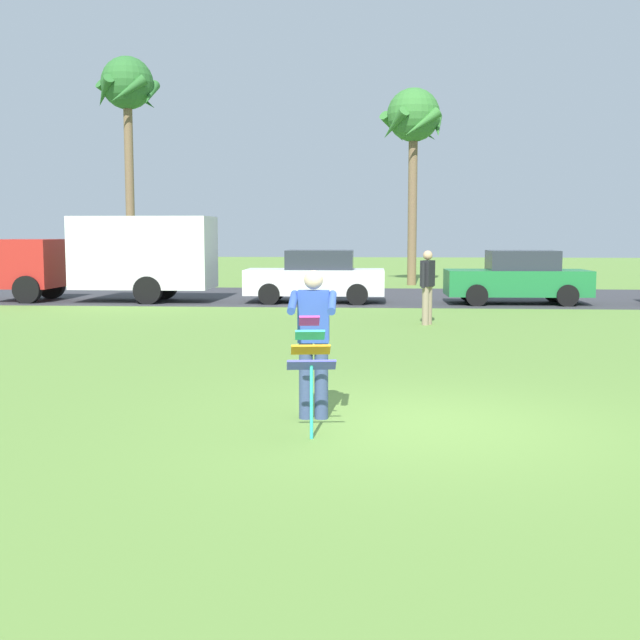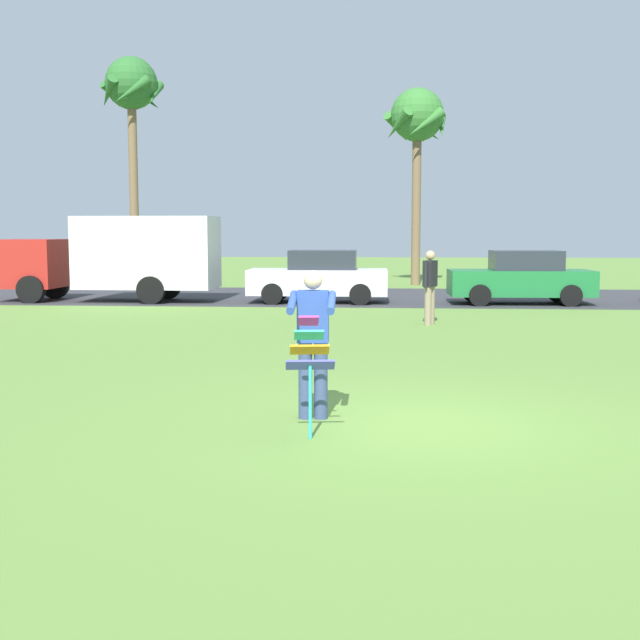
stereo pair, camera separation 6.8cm
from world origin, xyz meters
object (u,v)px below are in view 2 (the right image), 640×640
parked_car_white (319,277)px  parked_car_green (521,278)px  parked_truck_red_cab (121,256)px  palm_tree_left_near (131,94)px  person_kite_flyer (313,338)px  person_walker_near (430,285)px  palm_tree_right_near (417,123)px  kite_held (310,355)px

parked_car_white → parked_car_green: 6.06m
parked_truck_red_cab → palm_tree_left_near: size_ratio=0.73×
person_kite_flyer → person_walker_near: 10.07m
person_walker_near → palm_tree_left_near: bearing=128.6°
parked_truck_red_cab → parked_car_white: parked_truck_red_cab is taller
parked_car_white → palm_tree_left_near: 13.75m
person_kite_flyer → palm_tree_right_near: 24.92m
parked_truck_red_cab → parked_car_white: (6.13, 0.00, -0.64)m
parked_car_white → palm_tree_right_near: 10.77m
person_walker_near → parked_truck_red_cab: bearing=148.0°
kite_held → palm_tree_left_near: (-9.56, 24.90, 6.83)m
person_kite_flyer → parked_car_white: person_kite_flyer is taller
palm_tree_left_near → kite_held: bearing=-69.0°
kite_held → person_walker_near: size_ratio=0.73×
kite_held → parked_truck_red_cab: bearing=114.2°
palm_tree_left_near → palm_tree_right_near: 11.58m
palm_tree_right_near → parked_car_white: bearing=-110.5°
kite_held → person_walker_near: bearing=80.4°
person_kite_flyer → parked_car_green: person_kite_flyer is taller
parked_truck_red_cab → parked_car_green: (12.19, 0.00, -0.64)m
person_kite_flyer → parked_car_green: 16.39m
parked_car_green → person_walker_near: person_walker_near is taller
parked_truck_red_cab → parked_car_green: bearing=0.0°
parked_truck_red_cab → person_walker_near: (9.19, -5.75, -0.48)m
parked_car_white → palm_tree_left_near: (-8.31, 8.47, 6.93)m
person_kite_flyer → parked_car_white: 15.70m
person_kite_flyer → person_walker_near: size_ratio=1.00×
person_kite_flyer → parked_truck_red_cab: (-7.35, 15.66, 0.46)m
parked_car_white → person_walker_near: 6.51m
person_kite_flyer → parked_car_white: (-1.21, 15.66, -0.18)m
kite_held → parked_truck_red_cab: 18.02m
parked_truck_red_cab → palm_tree_left_near: 10.78m
person_kite_flyer → palm_tree_left_near: palm_tree_left_near is taller
parked_car_white → parked_car_green: (6.06, 0.00, 0.00)m
parked_truck_red_cab → palm_tree_left_near: bearing=104.4°
palm_tree_right_near → person_walker_near: size_ratio=4.51×
parked_car_green → palm_tree_right_near: bearing=108.4°
parked_truck_red_cab → parked_car_green: size_ratio=1.58×
kite_held → person_kite_flyer: bearing=92.5°
parked_car_white → parked_truck_red_cab: bearing=-180.0°
parked_car_green → person_walker_near: size_ratio=2.46×
parked_car_white → person_walker_near: (3.05, -5.75, 0.16)m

